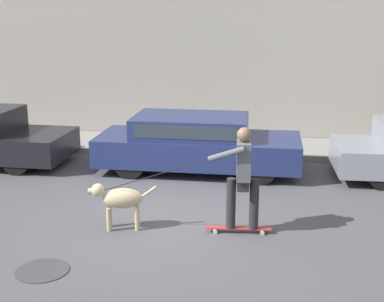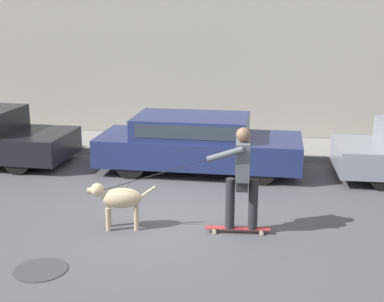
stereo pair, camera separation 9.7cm
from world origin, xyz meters
TOP-DOWN VIEW (x-y plane):
  - ground_plane at (0.00, 0.00)m, footprint 36.00×36.00m
  - back_wall at (0.00, 6.05)m, footprint 32.00×0.30m
  - sidewalk_curb at (0.00, 4.95)m, footprint 30.00×1.86m
  - parked_car_1 at (0.10, 2.96)m, footprint 4.38×1.76m
  - dog at (-0.71, -0.37)m, footprint 1.08×0.44m
  - skateboarder at (1.22, -0.28)m, footprint 2.74×0.61m
  - manhole_cover at (-1.39, -1.93)m, footprint 0.72×0.72m

SIDE VIEW (x-z plane):
  - ground_plane at x=0.00m, z-range 0.00..0.00m
  - manhole_cover at x=-1.39m, z-range 0.00..0.01m
  - sidewalk_curb at x=0.00m, z-range 0.00..0.14m
  - dog at x=-0.71m, z-range 0.12..0.89m
  - parked_car_1 at x=0.10m, z-range 0.00..1.23m
  - skateboarder at x=1.22m, z-range 0.12..1.82m
  - back_wall at x=0.00m, z-range 0.00..5.23m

